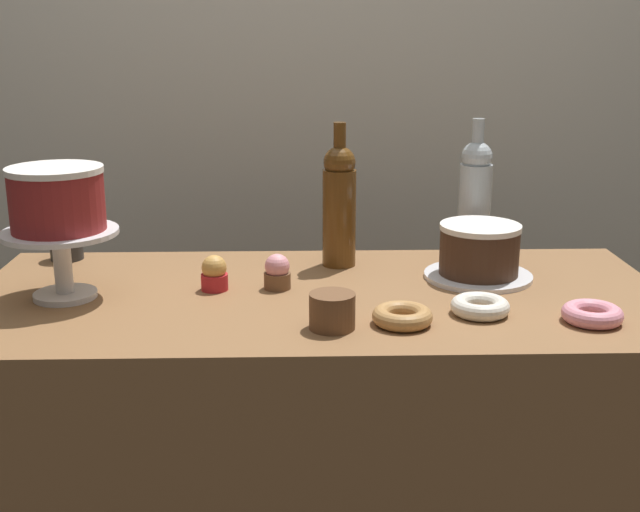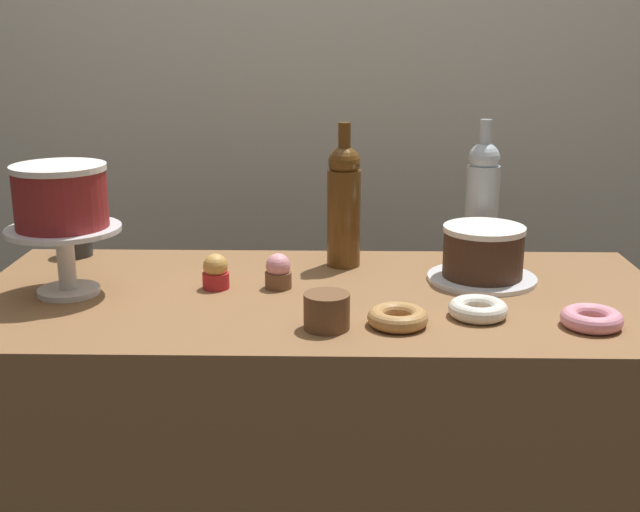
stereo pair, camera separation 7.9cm
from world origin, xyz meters
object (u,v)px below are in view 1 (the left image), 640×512
at_px(wine_bottle_amber, 339,203).
at_px(donut_maple, 402,316).
at_px(cupcake_caramel, 214,274).
at_px(cupcake_strawberry, 277,272).
at_px(donut_sugar, 480,306).
at_px(coffee_cup_ceramic, 66,242).
at_px(wine_bottle_clear, 475,197).
at_px(cookie_stack, 332,311).
at_px(chocolate_round_cake, 479,249).
at_px(donut_pink, 592,314).
at_px(white_layer_cake, 57,199).
at_px(cake_stand_pedestal, 62,252).

distance_m(wine_bottle_amber, donut_maple, 0.42).
relative_size(cupcake_caramel, cupcake_strawberry, 1.00).
distance_m(donut_sugar, donut_maple, 0.16).
height_order(wine_bottle_amber, donut_maple, wine_bottle_amber).
distance_m(donut_sugar, coffee_cup_ceramic, 0.98).
distance_m(cupcake_strawberry, coffee_cup_ceramic, 0.55).
distance_m(wine_bottle_clear, cookie_stack, 0.60).
height_order(chocolate_round_cake, wine_bottle_amber, wine_bottle_amber).
distance_m(donut_sugar, donut_pink, 0.20).
height_order(white_layer_cake, cupcake_caramel, white_layer_cake).
bearing_deg(cookie_stack, donut_maple, 7.04).
relative_size(wine_bottle_amber, coffee_cup_ceramic, 3.83).
xyz_separation_m(cupcake_caramel, coffee_cup_ceramic, (-0.37, 0.24, 0.01)).
relative_size(wine_bottle_clear, donut_pink, 2.91).
bearing_deg(cupcake_strawberry, wine_bottle_amber, 51.36).
relative_size(chocolate_round_cake, cupcake_strawberry, 2.34).
bearing_deg(cake_stand_pedestal, donut_maple, -14.58).
bearing_deg(donut_pink, chocolate_round_cake, 118.41).
bearing_deg(wine_bottle_clear, cupcake_caramel, -157.47).
height_order(donut_sugar, cookie_stack, cookie_stack).
relative_size(wine_bottle_amber, cookie_stack, 3.87).
bearing_deg(white_layer_cake, donut_sugar, -8.53).
bearing_deg(donut_sugar, wine_bottle_clear, 80.31).
distance_m(cupcake_strawberry, donut_maple, 0.32).
height_order(wine_bottle_amber, donut_sugar, wine_bottle_amber).
relative_size(wine_bottle_amber, donut_sugar, 2.91).
bearing_deg(wine_bottle_clear, donut_sugar, -99.69).
bearing_deg(wine_bottle_amber, chocolate_round_cake, -20.40).
bearing_deg(cupcake_caramel, donut_maple, -30.55).
distance_m(cake_stand_pedestal, donut_maple, 0.69).
relative_size(white_layer_cake, donut_pink, 1.66).
distance_m(donut_maple, cookie_stack, 0.13).
bearing_deg(donut_pink, cookie_stack, -177.95).
xyz_separation_m(cupcake_strawberry, coffee_cup_ceramic, (-0.50, 0.24, 0.01)).
height_order(cupcake_strawberry, cookie_stack, cupcake_strawberry).
xyz_separation_m(chocolate_round_cake, wine_bottle_amber, (-0.30, 0.11, 0.08)).
height_order(chocolate_round_cake, donut_pink, chocolate_round_cake).
height_order(wine_bottle_amber, cupcake_strawberry, wine_bottle_amber).
bearing_deg(coffee_cup_ceramic, cake_stand_pedestal, -75.70).
height_order(donut_pink, coffee_cup_ceramic, coffee_cup_ceramic).
bearing_deg(white_layer_cake, chocolate_round_cake, 7.25).
bearing_deg(coffee_cup_ceramic, chocolate_round_cake, -10.74).
bearing_deg(chocolate_round_cake, cupcake_caramel, -173.29).
bearing_deg(cookie_stack, donut_sugar, 12.99).
height_order(cake_stand_pedestal, white_layer_cake, white_layer_cake).
distance_m(donut_maple, coffee_cup_ceramic, 0.87).
relative_size(cupcake_caramel, donut_pink, 0.66).
bearing_deg(donut_sugar, cupcake_caramel, 162.31).
distance_m(wine_bottle_clear, cupcake_caramel, 0.65).
distance_m(white_layer_cake, wine_bottle_clear, 0.93).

